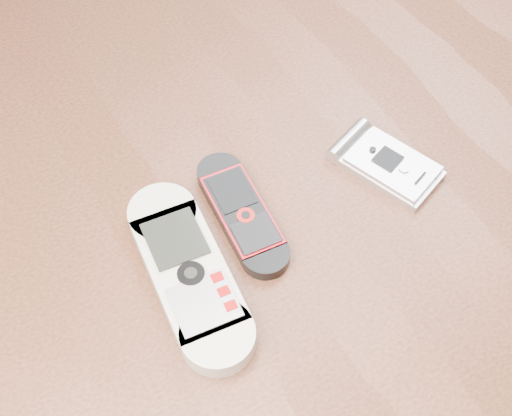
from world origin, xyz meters
The scene contains 4 objects.
table centered at (0.00, 0.00, 0.64)m, with size 1.20×0.80×0.75m.
nokia_white centered at (-0.07, -0.03, 0.76)m, with size 0.06×0.17×0.02m, color beige.
nokia_black_red centered at (-0.01, 0.00, 0.76)m, with size 0.04×0.13×0.01m, color black.
motorola_razr centered at (0.13, -0.02, 0.76)m, with size 0.05×0.10×0.01m, color #B7B8BC.
Camera 1 is at (-0.16, -0.28, 1.24)m, focal length 50.00 mm.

